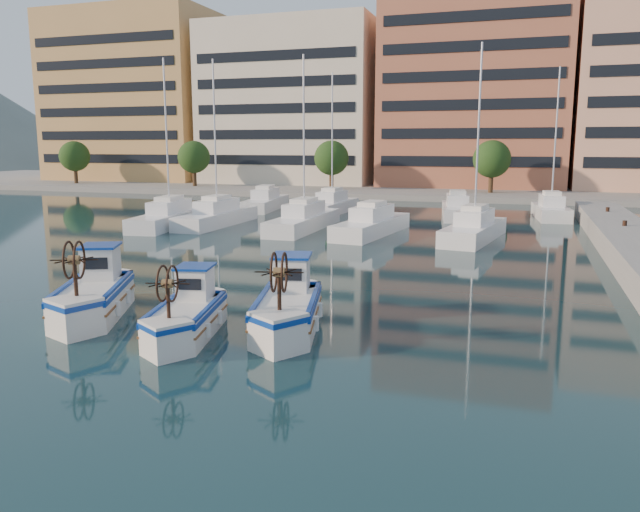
{
  "coord_description": "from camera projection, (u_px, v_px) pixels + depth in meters",
  "views": [
    {
      "loc": [
        7.58,
        -16.4,
        5.68
      ],
      "look_at": [
        0.26,
        5.87,
        1.5
      ],
      "focal_mm": 35.0,
      "sensor_mm": 36.0,
      "label": 1
    }
  ],
  "objects": [
    {
      "name": "fishing_boat_a",
      "position": [
        94.0,
        293.0,
        20.95
      ],
      "size": [
        3.45,
        4.74,
        2.86
      ],
      "rotation": [
        0.0,
        0.0,
        0.41
      ],
      "color": "white",
      "rests_on": "ground"
    },
    {
      "name": "yacht_marina",
      "position": [
        367.0,
        216.0,
        45.96
      ],
      "size": [
        37.51,
        22.7,
        11.5
      ],
      "color": "white",
      "rests_on": "ground"
    },
    {
      "name": "fishing_boat_c",
      "position": [
        288.0,
        305.0,
        19.4
      ],
      "size": [
        2.78,
        4.58,
        2.77
      ],
      "rotation": [
        0.0,
        0.0,
        0.24
      ],
      "color": "white",
      "rests_on": "ground"
    },
    {
      "name": "fishing_boat_b",
      "position": [
        188.0,
        313.0,
        18.81
      ],
      "size": [
        2.47,
        4.11,
        2.49
      ],
      "rotation": [
        0.0,
        0.0,
        0.24
      ],
      "color": "white",
      "rests_on": "ground"
    },
    {
      "name": "waterfront",
      "position": [
        545.0,
        99.0,
        74.7
      ],
      "size": [
        180.0,
        40.0,
        25.6
      ],
      "color": "gray",
      "rests_on": "ground"
    },
    {
      "name": "ground",
      "position": [
        251.0,
        337.0,
        18.66
      ],
      "size": [
        300.0,
        300.0,
        0.0
      ],
      "primitive_type": "plane",
      "color": "#17363D",
      "rests_on": "ground"
    }
  ]
}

